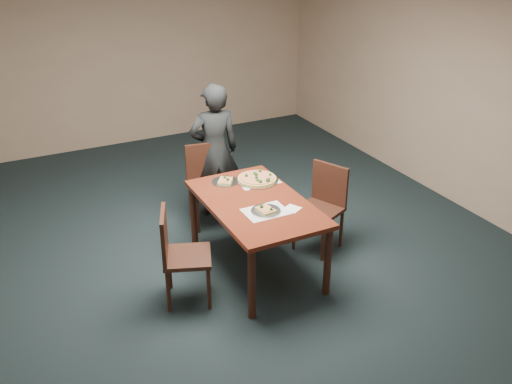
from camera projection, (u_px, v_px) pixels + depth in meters
name	position (u px, v px, depth m)	size (l,w,h in m)	color
ground	(241.00, 268.00, 5.78)	(8.00, 8.00, 0.00)	black
room_shell	(238.00, 102.00, 5.01)	(8.00, 8.00, 8.00)	tan
dining_table	(256.00, 210.00, 5.49)	(0.90, 1.50, 0.75)	#501B10
chair_far	(207.00, 180.00, 6.46)	(0.47, 0.47, 0.91)	black
chair_left	(178.00, 251.00, 5.09)	(0.54, 0.54, 0.91)	black
chair_right	(323.00, 202.00, 5.96)	(0.56, 0.56, 0.91)	black
diner	(214.00, 151.00, 6.52)	(0.57, 0.38, 1.57)	black
placemat_main	(257.00, 181.00, 5.88)	(0.42, 0.32, 0.00)	white
placemat_near	(266.00, 211.00, 5.27)	(0.40, 0.30, 0.00)	white
pizza_pan	(257.00, 179.00, 5.86)	(0.44, 0.44, 0.07)	silver
slice_plate_near	(266.00, 210.00, 5.26)	(0.28, 0.28, 0.06)	silver
slice_plate_far	(225.00, 181.00, 5.84)	(0.28, 0.28, 0.06)	silver
napkin	(292.00, 209.00, 5.31)	(0.14, 0.14, 0.01)	white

